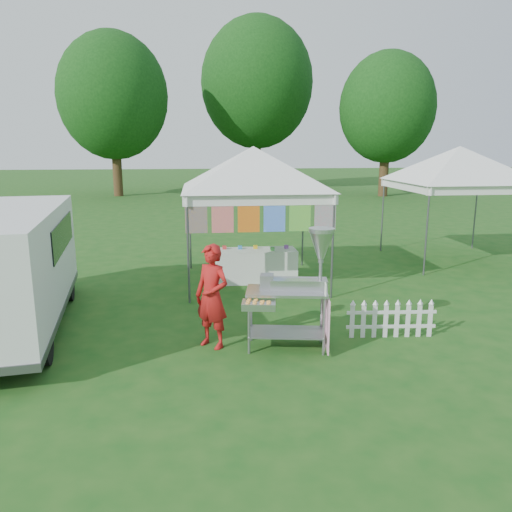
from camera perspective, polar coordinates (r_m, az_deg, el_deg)
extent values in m
plane|color=#174E16|center=(8.04, 2.54, -9.51)|extent=(120.00, 120.00, 0.00)
cylinder|color=#59595E|center=(9.64, -7.77, 0.64)|extent=(0.04, 0.04, 2.10)
cylinder|color=#59595E|center=(9.99, 8.75, 1.03)|extent=(0.04, 0.04, 2.10)
cylinder|color=#59595E|center=(12.43, -7.56, 3.32)|extent=(0.04, 0.04, 2.10)
cylinder|color=#59595E|center=(12.70, 5.37, 3.57)|extent=(0.04, 0.04, 2.10)
cube|color=white|center=(9.56, 0.65, 6.43)|extent=(3.00, 0.03, 0.22)
cube|color=white|center=(12.37, -1.04, 7.82)|extent=(3.00, 0.03, 0.22)
pyramid|color=white|center=(10.92, -0.31, 12.45)|extent=(4.24, 4.24, 0.90)
cylinder|color=#59595E|center=(9.56, 0.65, 6.91)|extent=(3.00, 0.03, 0.03)
cube|color=orange|center=(9.52, -6.86, 4.68)|extent=(0.42, 0.01, 0.70)
cube|color=#B71691|center=(9.53, -3.84, 4.75)|extent=(0.42, 0.01, 0.70)
cube|color=red|center=(9.57, -0.84, 4.81)|extent=(0.42, 0.01, 0.70)
cube|color=#1B2DDA|center=(9.63, 2.13, 4.85)|extent=(0.42, 0.01, 0.70)
cube|color=#199A4B|center=(9.72, 5.05, 4.88)|extent=(0.42, 0.01, 0.70)
cube|color=#35C6BC|center=(9.83, 7.92, 4.90)|extent=(0.42, 0.01, 0.70)
cylinder|color=#59595E|center=(12.30, 18.92, 2.66)|extent=(0.04, 0.04, 2.10)
cylinder|color=#59595E|center=(14.88, 14.26, 4.55)|extent=(0.04, 0.04, 2.10)
cylinder|color=#59595E|center=(16.12, 23.77, 4.46)|extent=(0.04, 0.04, 2.10)
cube|color=white|center=(12.87, 24.98, 6.84)|extent=(3.00, 0.03, 0.22)
cube|color=white|center=(15.36, 19.46, 8.03)|extent=(3.00, 0.03, 0.22)
pyramid|color=white|center=(14.06, 22.32, 11.55)|extent=(4.24, 4.24, 0.90)
cylinder|color=#59595E|center=(12.86, 25.01, 7.20)|extent=(3.00, 0.03, 0.03)
cylinder|color=#3B2615|center=(31.73, -15.61, 10.20)|extent=(0.56, 0.56, 3.96)
ellipsoid|color=#1C5618|center=(31.84, -16.04, 17.17)|extent=(6.40, 6.40, 7.36)
cylinder|color=#3B2615|center=(35.61, 0.11, 11.56)|extent=(0.56, 0.56, 4.84)
ellipsoid|color=#1C5618|center=(35.84, 0.11, 19.14)|extent=(7.60, 7.60, 8.74)
cylinder|color=#3B2615|center=(31.45, 14.43, 9.85)|extent=(0.56, 0.56, 3.52)
ellipsoid|color=#1C5618|center=(31.50, 14.78, 16.10)|extent=(5.60, 5.60, 6.44)
cylinder|color=gray|center=(7.36, -0.81, -7.87)|extent=(0.05, 0.05, 0.90)
cylinder|color=gray|center=(7.38, 7.79, -7.95)|extent=(0.05, 0.05, 0.90)
cylinder|color=gray|center=(7.83, -0.57, -6.61)|extent=(0.05, 0.05, 0.90)
cylinder|color=gray|center=(7.84, 7.49, -6.68)|extent=(0.05, 0.05, 0.90)
cube|color=gray|center=(7.65, 3.46, -8.68)|extent=(1.21, 0.75, 0.01)
cube|color=#B7B7BC|center=(7.44, 3.52, -4.03)|extent=(1.28, 0.79, 0.04)
cube|color=#B7B7BC|center=(7.47, 4.91, -3.24)|extent=(0.88, 0.39, 0.15)
cube|color=gray|center=(7.46, 1.24, -2.94)|extent=(0.23, 0.25, 0.22)
cylinder|color=gray|center=(7.40, 7.42, -0.63)|extent=(0.06, 0.06, 0.90)
cone|color=#B7B7BC|center=(7.35, 7.48, 1.26)|extent=(0.41, 0.41, 0.40)
cylinder|color=#B7B7BC|center=(7.31, 7.52, 2.95)|extent=(0.44, 0.44, 0.06)
cube|color=#B7B7BC|center=(7.12, 0.32, -5.63)|extent=(0.52, 0.37, 0.10)
cube|color=#EC9FC1|center=(7.62, 8.09, -7.30)|extent=(0.14, 0.74, 0.81)
cube|color=white|center=(7.17, 7.94, -3.78)|extent=(0.04, 0.14, 0.18)
imported|color=#AC1515|center=(7.55, -5.05, -4.62)|extent=(0.69, 0.66, 1.59)
cube|color=#59595E|center=(9.24, -27.02, -5.75)|extent=(2.55, 5.04, 0.11)
cube|color=silver|center=(11.08, -25.00, -0.38)|extent=(1.89, 0.90, 0.86)
cube|color=black|center=(9.36, -21.20, 2.25)|extent=(0.36, 2.61, 0.53)
cube|color=black|center=(11.30, -25.01, 3.56)|extent=(1.62, 0.24, 0.53)
cylinder|color=black|center=(7.66, -23.25, -9.10)|extent=(0.29, 0.67, 0.65)
cylinder|color=black|center=(10.55, -20.79, -3.09)|extent=(0.29, 0.67, 0.65)
cube|color=silver|center=(8.15, 10.93, -7.32)|extent=(0.07, 0.03, 0.56)
cube|color=silver|center=(8.19, 12.17, -7.27)|extent=(0.07, 0.03, 0.56)
cube|color=silver|center=(8.24, 13.39, -7.22)|extent=(0.07, 0.03, 0.56)
cube|color=silver|center=(8.29, 14.60, -7.16)|extent=(0.07, 0.03, 0.56)
cube|color=silver|center=(8.34, 15.79, -7.11)|extent=(0.07, 0.03, 0.56)
cube|color=silver|center=(8.40, 16.97, -7.05)|extent=(0.07, 0.03, 0.56)
cube|color=silver|center=(8.46, 18.13, -6.99)|extent=(0.07, 0.03, 0.56)
cube|color=silver|center=(8.52, 19.28, -6.92)|extent=(0.07, 0.03, 0.56)
cube|color=silver|center=(8.35, 15.16, -7.78)|extent=(1.44, 0.14, 0.05)
cube|color=silver|center=(8.27, 15.26, -6.22)|extent=(1.44, 0.14, 0.05)
cube|color=white|center=(11.27, 0.00, -1.08)|extent=(1.80, 0.70, 0.73)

